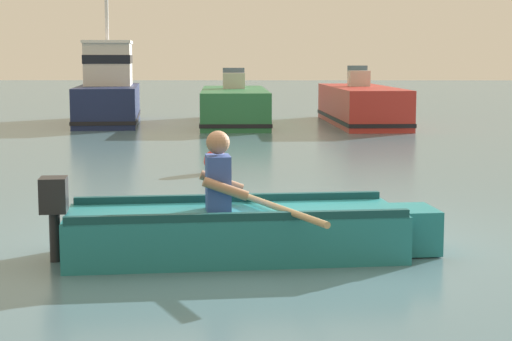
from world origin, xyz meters
name	(u,v)px	position (x,y,z in m)	size (l,w,h in m)	color
ground_plane	(272,238)	(0.00, 0.00, 0.00)	(120.00, 120.00, 0.00)	slate
rowboat_with_person	(242,230)	(-0.29, -0.83, 0.25)	(3.73, 1.83, 1.19)	#1E727A
moored_boat_navy	(108,92)	(-4.52, 15.44, 0.86)	(2.27, 5.19, 4.17)	#19234C
moored_boat_green	(234,107)	(-0.96, 15.09, 0.47)	(2.11, 5.87, 1.55)	#287042
moored_boat_red	(361,106)	(2.59, 15.15, 0.50)	(2.08, 6.07, 1.62)	#B72D28
mooring_buoy	(216,161)	(-0.88, 4.96, 0.19)	(0.39, 0.39, 0.39)	red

